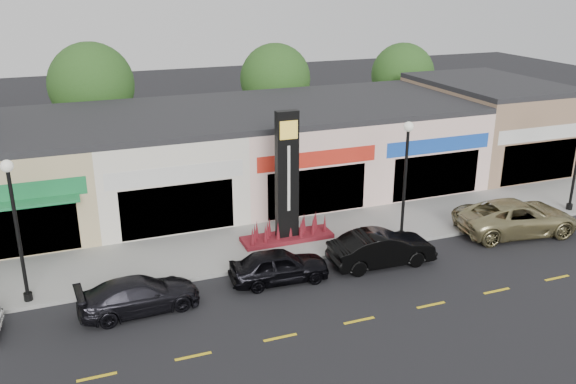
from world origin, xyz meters
The scene contains 18 objects.
ground centered at (0.00, 0.00, 0.00)m, with size 120.00×120.00×0.00m, color black.
sidewalk centered at (0.00, 4.35, 0.07)m, with size 52.00×4.30×0.15m, color gray.
curb centered at (0.00, 2.10, 0.07)m, with size 52.00×0.20×0.15m, color gray.
shop_beige centered at (-8.50, 11.46, 2.40)m, with size 7.00×10.85×4.80m.
shop_cream centered at (-1.50, 11.47, 2.40)m, with size 7.00×10.01×4.80m.
shop_pink_w centered at (5.50, 11.47, 2.40)m, with size 7.00×10.01×4.80m.
shop_pink_e centered at (12.50, 11.47, 2.40)m, with size 7.00×10.01×4.80m.
shop_tan centered at (19.50, 11.48, 2.65)m, with size 7.00×10.01×5.30m.
tree_rear_west centered at (-4.00, 19.50, 5.22)m, with size 5.20×5.20×7.83m.
tree_rear_mid centered at (8.00, 19.50, 4.88)m, with size 4.80×4.80×7.29m.
tree_rear_east centered at (18.00, 19.50, 4.63)m, with size 4.60×4.60×6.94m.
lamp_west_near centered at (-8.00, 2.50, 3.48)m, with size 0.44×0.44×5.47m.
lamp_east_near centered at (8.00, 2.50, 3.48)m, with size 0.44×0.44×5.47m.
pylon_sign centered at (3.00, 4.20, 2.27)m, with size 4.20×1.30×6.00m.
car_dark_sedan centered at (-4.17, 0.52, 0.64)m, with size 4.38×1.78×1.27m, color black.
car_black_sedan centered at (1.37, 0.81, 0.68)m, with size 3.98×1.60×1.36m, color black.
car_black_conv centered at (5.92, 0.66, 0.74)m, with size 4.52×1.58×1.49m, color black.
car_gold_suv centered at (13.54, 1.31, 0.81)m, with size 5.80×2.68×1.61m, color #9A9062.
Camera 1 is at (-6.13, -19.70, 11.65)m, focal length 38.00 mm.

